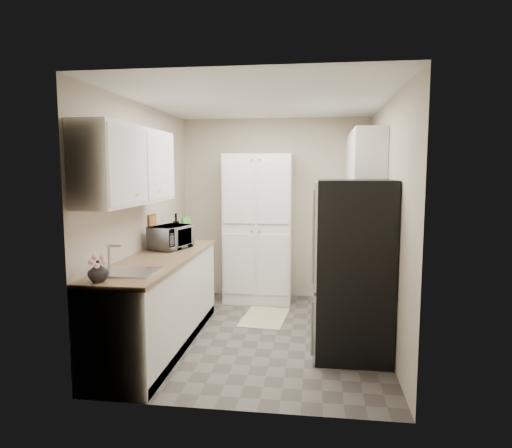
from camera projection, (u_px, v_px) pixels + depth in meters
The scene contains 16 objects.
ground at pixel (261, 335), 4.99m from camera, with size 3.20×3.20×0.00m, color #56514C.
room_shell at pixel (260, 186), 4.79m from camera, with size 2.64×3.24×2.52m.
pantry_cabinet at pixel (259, 229), 6.19m from camera, with size 0.90×0.55×2.00m, color silver.
base_cabinet_left at pixel (160, 303), 4.64m from camera, with size 0.60×2.30×0.88m, color silver.
countertop_left at pixel (159, 259), 4.59m from camera, with size 0.63×2.33×0.04m, color #846647.
base_cabinet_right at pixel (347, 274), 5.97m from camera, with size 0.60×0.80×0.88m, color silver.
countertop_right at pixel (348, 239), 5.92m from camera, with size 0.63×0.83×0.04m, color #846647.
electric_range at pixel (350, 286), 5.18m from camera, with size 0.71×0.78×1.13m.
refrigerator at pixel (354, 269), 4.36m from camera, with size 0.70×0.72×1.70m, color #B7B7BC.
microwave at pixel (171, 237), 5.05m from camera, with size 0.47×0.32×0.26m, color #ADADB2.
wine_bottle at pixel (176, 229), 5.56m from camera, with size 0.08×0.08×0.32m, color black.
flower_vase at pixel (98, 271), 3.57m from camera, with size 0.16×0.16×0.17m, color silver.
cutting_board at pixel (188, 229), 5.53m from camera, with size 0.02×0.24×0.31m, color green.
toaster_oven at pixel (345, 229), 5.97m from camera, with size 0.27×0.34×0.20m, color #AFAEB3.
fruit_basket at pixel (346, 217), 5.95m from camera, with size 0.29×0.29×0.12m, color #F15500, non-canonical shape.
kitchen_mat at pixel (265, 317), 5.55m from camera, with size 0.51×0.81×0.01m, color beige.
Camera 1 is at (0.58, -4.77, 1.79)m, focal length 32.00 mm.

